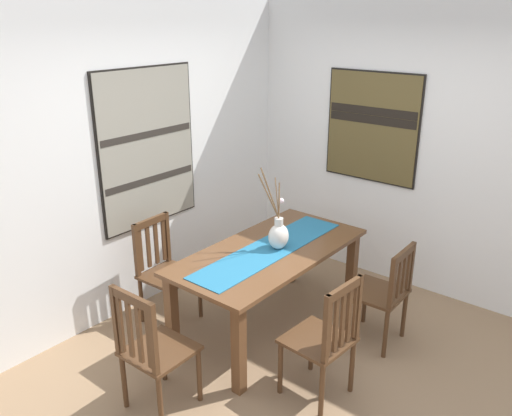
{
  "coord_description": "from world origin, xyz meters",
  "views": [
    {
      "loc": [
        -2.78,
        -1.76,
        2.57
      ],
      "look_at": [
        0.31,
        0.75,
        1.07
      ],
      "focal_mm": 36.77,
      "sensor_mm": 36.0,
      "label": 1
    }
  ],
  "objects": [
    {
      "name": "chair_1",
      "position": [
        0.73,
        -0.23,
        0.46
      ],
      "size": [
        0.43,
        0.43,
        0.87
      ],
      "color": "#4C301C",
      "rests_on": "ground_plane"
    },
    {
      "name": "centerpiece_vase",
      "position": [
        0.37,
        0.57,
        0.86
      ],
      "size": [
        0.32,
        0.26,
        0.71
      ],
      "color": "silver",
      "rests_on": "dining_table"
    },
    {
      "name": "ground_plane",
      "position": [
        0.0,
        0.0,
        -0.01
      ],
      "size": [
        6.4,
        6.4,
        0.03
      ],
      "primitive_type": "cube",
      "color": "#8E7051"
    },
    {
      "name": "painting_on_side_wall",
      "position": [
        1.79,
        0.52,
        1.52
      ],
      "size": [
        0.05,
        0.96,
        1.06
      ],
      "color": "black"
    },
    {
      "name": "dining_table",
      "position": [
        0.31,
        0.61,
        0.63
      ],
      "size": [
        1.74,
        0.85,
        0.74
      ],
      "color": "brown",
      "rests_on": "ground_plane"
    },
    {
      "name": "wall_side",
      "position": [
        1.86,
        0.0,
        1.35
      ],
      "size": [
        0.12,
        6.4,
        2.7
      ],
      "primitive_type": "cube",
      "color": "white",
      "rests_on": "ground_plane"
    },
    {
      "name": "chair_2",
      "position": [
        -0.14,
        -0.22,
        0.49
      ],
      "size": [
        0.45,
        0.45,
        0.94
      ],
      "color": "#4C301C",
      "rests_on": "ground_plane"
    },
    {
      "name": "chair_0",
      "position": [
        -0.14,
        1.42,
        0.48
      ],
      "size": [
        0.44,
        0.44,
        0.92
      ],
      "color": "#4C301C",
      "rests_on": "ground_plane"
    },
    {
      "name": "chair_3",
      "position": [
        -0.96,
        0.6,
        0.49
      ],
      "size": [
        0.43,
        0.43,
        0.95
      ],
      "color": "#4C301C",
      "rests_on": "ground_plane"
    },
    {
      "name": "painting_on_back_wall",
      "position": [
        0.08,
        1.79,
        1.45
      ],
      "size": [
        1.04,
        0.05,
        1.39
      ],
      "color": "black"
    },
    {
      "name": "wall_back",
      "position": [
        0.0,
        1.86,
        1.35
      ],
      "size": [
        6.4,
        0.12,
        2.7
      ],
      "primitive_type": "cube",
      "color": "white",
      "rests_on": "ground_plane"
    },
    {
      "name": "table_runner",
      "position": [
        0.31,
        0.61,
        0.74
      ],
      "size": [
        1.6,
        0.36,
        0.01
      ],
      "primitive_type": "cube",
      "color": "#236B93",
      "rests_on": "dining_table"
    }
  ]
}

